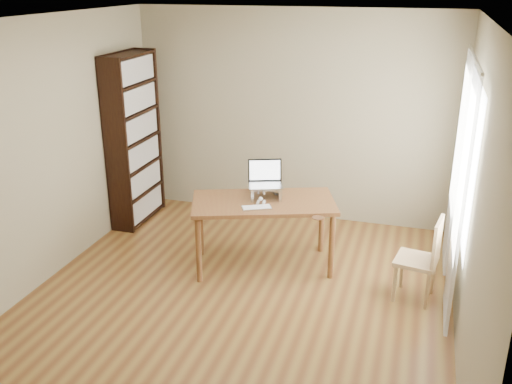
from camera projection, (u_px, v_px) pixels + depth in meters
name	position (u px, v px, depth m)	size (l,w,h in m)	color
room	(238.00, 173.00, 5.03)	(4.04, 4.54, 2.64)	brown
bookshelf	(134.00, 139.00, 7.00)	(0.30, 0.90, 2.10)	black
curtains	(459.00, 179.00, 5.27)	(0.03, 1.90, 2.25)	white
desk	(263.00, 209.00, 5.93)	(1.63, 1.19, 0.75)	#602D1B
laptop_stand	(266.00, 191.00, 5.94)	(0.32, 0.25, 0.13)	silver
laptop	(267.00, 179.00, 5.96)	(0.42, 0.40, 0.25)	silver
keyboard	(257.00, 208.00, 5.70)	(0.32, 0.25, 0.02)	silver
coaster	(318.00, 218.00, 5.49)	(0.11, 0.11, 0.01)	#532D1C
cat	(264.00, 191.00, 5.99)	(0.23, 0.47, 0.14)	#413933
chair	(424.00, 256.00, 5.37)	(0.43, 0.43, 0.85)	tan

